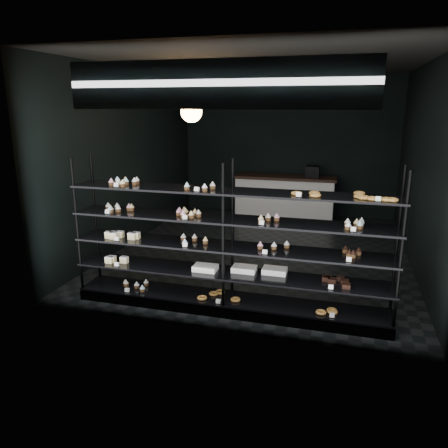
% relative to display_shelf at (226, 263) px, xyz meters
% --- Properties ---
extents(room, '(5.01, 6.01, 3.20)m').
position_rel_display_shelf_xyz_m(room, '(-0.00, 2.45, 0.97)').
color(room, black).
rests_on(room, ground).
extents(display_shelf, '(4.00, 0.50, 1.91)m').
position_rel_display_shelf_xyz_m(display_shelf, '(0.00, 0.00, 0.00)').
color(display_shelf, black).
rests_on(display_shelf, room).
extents(signage, '(3.30, 0.05, 0.50)m').
position_rel_display_shelf_xyz_m(signage, '(-0.00, -0.48, 2.12)').
color(signage, '#0E0D43').
rests_on(signage, room).
extents(pendant_lamp, '(0.31, 0.31, 0.89)m').
position_rel_display_shelf_xyz_m(pendant_lamp, '(-0.87, 1.25, 1.82)').
color(pendant_lamp, black).
rests_on(pendant_lamp, room).
extents(service_counter, '(2.30, 0.65, 1.23)m').
position_rel_display_shelf_xyz_m(service_counter, '(0.05, 4.95, -0.13)').
color(service_counter, silver).
rests_on(service_counter, room).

